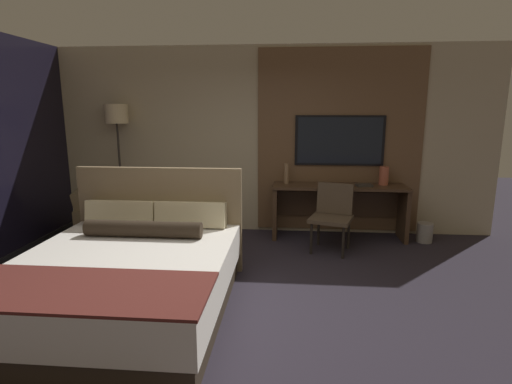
{
  "coord_description": "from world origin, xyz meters",
  "views": [
    {
      "loc": [
        0.55,
        -3.49,
        1.89
      ],
      "look_at": [
        0.16,
        1.08,
        0.92
      ],
      "focal_mm": 28.0,
      "sensor_mm": 36.0,
      "label": 1
    }
  ],
  "objects_px": {
    "bed": "(128,276)",
    "desk_chair": "(333,211)",
    "armchair_by_window": "(108,224)",
    "vase_tall": "(384,176)",
    "desk": "(339,202)",
    "vase_short": "(286,174)",
    "book": "(364,185)",
    "floor_lamp": "(117,125)",
    "waste_bin": "(425,232)",
    "tv": "(339,141)"
  },
  "relations": [
    {
      "from": "book",
      "to": "tv",
      "type": "bearing_deg",
      "value": 139.22
    },
    {
      "from": "desk_chair",
      "to": "book",
      "type": "height_order",
      "value": "desk_chair"
    },
    {
      "from": "vase_short",
      "to": "book",
      "type": "xyz_separation_m",
      "value": [
        1.11,
        -0.12,
        -0.13
      ]
    },
    {
      "from": "bed",
      "to": "desk",
      "type": "xyz_separation_m",
      "value": [
        2.23,
        2.39,
        0.21
      ]
    },
    {
      "from": "bed",
      "to": "floor_lamp",
      "type": "xyz_separation_m",
      "value": [
        -1.08,
        2.43,
        1.31
      ]
    },
    {
      "from": "waste_bin",
      "to": "vase_short",
      "type": "bearing_deg",
      "value": 175.3
    },
    {
      "from": "floor_lamp",
      "to": "vase_short",
      "type": "relative_size",
      "value": 6.56
    },
    {
      "from": "desk",
      "to": "armchair_by_window",
      "type": "height_order",
      "value": "armchair_by_window"
    },
    {
      "from": "armchair_by_window",
      "to": "book",
      "type": "xyz_separation_m",
      "value": [
        3.63,
        0.46,
        0.54
      ]
    },
    {
      "from": "bed",
      "to": "desk_chair",
      "type": "xyz_separation_m",
      "value": [
        2.09,
        1.85,
        0.2
      ]
    },
    {
      "from": "bed",
      "to": "desk_chair",
      "type": "distance_m",
      "value": 2.8
    },
    {
      "from": "desk",
      "to": "vase_short",
      "type": "xyz_separation_m",
      "value": [
        -0.77,
        0.04,
        0.4
      ]
    },
    {
      "from": "tv",
      "to": "book",
      "type": "xyz_separation_m",
      "value": [
        0.34,
        -0.29,
        -0.61
      ]
    },
    {
      "from": "tv",
      "to": "vase_tall",
      "type": "height_order",
      "value": "tv"
    },
    {
      "from": "tv",
      "to": "desk_chair",
      "type": "height_order",
      "value": "tv"
    },
    {
      "from": "floor_lamp",
      "to": "vase_tall",
      "type": "bearing_deg",
      "value": 0.35
    },
    {
      "from": "vase_tall",
      "to": "waste_bin",
      "type": "bearing_deg",
      "value": -17.29
    },
    {
      "from": "desk_chair",
      "to": "vase_short",
      "type": "relative_size",
      "value": 3.02
    },
    {
      "from": "desk_chair",
      "to": "desk",
      "type": "bearing_deg",
      "value": 93.02
    },
    {
      "from": "bed",
      "to": "vase_tall",
      "type": "height_order",
      "value": "bed"
    },
    {
      "from": "desk_chair",
      "to": "waste_bin",
      "type": "height_order",
      "value": "desk_chair"
    },
    {
      "from": "bed",
      "to": "desk_chair",
      "type": "height_order",
      "value": "bed"
    },
    {
      "from": "tv",
      "to": "waste_bin",
      "type": "distance_m",
      "value": 1.8
    },
    {
      "from": "tv",
      "to": "vase_tall",
      "type": "distance_m",
      "value": 0.82
    },
    {
      "from": "desk_chair",
      "to": "book",
      "type": "xyz_separation_m",
      "value": [
        0.48,
        0.46,
        0.27
      ]
    },
    {
      "from": "desk_chair",
      "to": "book",
      "type": "bearing_deg",
      "value": 61.33
    },
    {
      "from": "tv",
      "to": "vase_short",
      "type": "xyz_separation_m",
      "value": [
        -0.77,
        -0.17,
        -0.48
      ]
    },
    {
      "from": "bed",
      "to": "armchair_by_window",
      "type": "distance_m",
      "value": 2.14
    },
    {
      "from": "book",
      "to": "armchair_by_window",
      "type": "bearing_deg",
      "value": -172.81
    },
    {
      "from": "armchair_by_window",
      "to": "floor_lamp",
      "type": "relative_size",
      "value": 0.54
    },
    {
      "from": "floor_lamp",
      "to": "desk_chair",
      "type": "bearing_deg",
      "value": -10.29
    },
    {
      "from": "desk",
      "to": "vase_short",
      "type": "bearing_deg",
      "value": 176.96
    },
    {
      "from": "desk",
      "to": "floor_lamp",
      "type": "xyz_separation_m",
      "value": [
        -3.31,
        0.03,
        1.11
      ]
    },
    {
      "from": "bed",
      "to": "desk",
      "type": "height_order",
      "value": "bed"
    },
    {
      "from": "desk",
      "to": "vase_tall",
      "type": "height_order",
      "value": "vase_tall"
    },
    {
      "from": "desk_chair",
      "to": "armchair_by_window",
      "type": "bearing_deg",
      "value": -162.48
    },
    {
      "from": "armchair_by_window",
      "to": "vase_tall",
      "type": "distance_m",
      "value": 4.03
    },
    {
      "from": "desk",
      "to": "waste_bin",
      "type": "bearing_deg",
      "value": -5.75
    },
    {
      "from": "vase_short",
      "to": "book",
      "type": "relative_size",
      "value": 1.21
    },
    {
      "from": "desk_chair",
      "to": "waste_bin",
      "type": "distance_m",
      "value": 1.48
    },
    {
      "from": "floor_lamp",
      "to": "vase_tall",
      "type": "height_order",
      "value": "floor_lamp"
    },
    {
      "from": "armchair_by_window",
      "to": "bed",
      "type": "bearing_deg",
      "value": -168.19
    },
    {
      "from": "desk",
      "to": "desk_chair",
      "type": "distance_m",
      "value": 0.56
    },
    {
      "from": "armchair_by_window",
      "to": "waste_bin",
      "type": "height_order",
      "value": "armchair_by_window"
    },
    {
      "from": "desk_chair",
      "to": "vase_short",
      "type": "height_order",
      "value": "vase_short"
    },
    {
      "from": "waste_bin",
      "to": "vase_tall",
      "type": "bearing_deg",
      "value": 162.71
    },
    {
      "from": "desk_chair",
      "to": "vase_tall",
      "type": "relative_size",
      "value": 3.36
    },
    {
      "from": "waste_bin",
      "to": "tv",
      "type": "bearing_deg",
      "value": 164.59
    },
    {
      "from": "book",
      "to": "desk",
      "type": "bearing_deg",
      "value": 166.83
    },
    {
      "from": "vase_tall",
      "to": "vase_short",
      "type": "xyz_separation_m",
      "value": [
        -1.41,
        -0.02,
        0.01
      ]
    }
  ]
}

